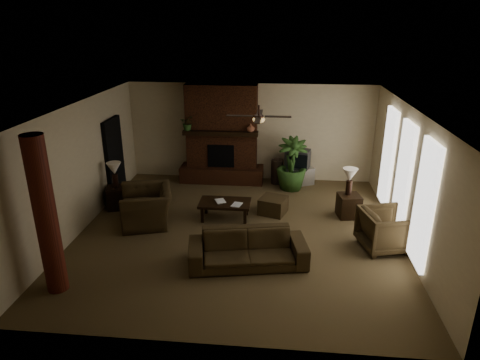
# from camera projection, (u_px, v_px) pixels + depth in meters

# --- Properties ---
(room_shell) EXTENTS (7.00, 7.00, 7.00)m
(room_shell) POSITION_uv_depth(u_px,v_px,m) (238.00, 173.00, 8.92)
(room_shell) COLOR brown
(room_shell) RESTS_ON ground
(fireplace) EXTENTS (2.40, 0.70, 2.80)m
(fireplace) POSITION_uv_depth(u_px,v_px,m) (222.00, 142.00, 12.08)
(fireplace) COLOR #4E2715
(fireplace) RESTS_ON ground
(windows) EXTENTS (0.08, 3.65, 2.35)m
(windows) POSITION_uv_depth(u_px,v_px,m) (403.00, 178.00, 8.81)
(windows) COLOR white
(windows) RESTS_ON ground
(log_column) EXTENTS (0.36, 0.36, 2.80)m
(log_column) POSITION_uv_depth(u_px,v_px,m) (46.00, 217.00, 6.96)
(log_column) COLOR #5B2316
(log_column) RESTS_ON ground
(doorway) EXTENTS (0.10, 1.00, 2.10)m
(doorway) POSITION_uv_depth(u_px,v_px,m) (115.00, 158.00, 11.03)
(doorway) COLOR black
(doorway) RESTS_ON ground
(ceiling_fan) EXTENTS (1.35, 1.35, 0.37)m
(ceiling_fan) POSITION_uv_depth(u_px,v_px,m) (259.00, 118.00, 8.76)
(ceiling_fan) COLOR #301E15
(ceiling_fan) RESTS_ON ceiling
(sofa) EXTENTS (2.34, 1.06, 0.88)m
(sofa) POSITION_uv_depth(u_px,v_px,m) (248.00, 244.00, 8.05)
(sofa) COLOR #3D2F1A
(sofa) RESTS_ON ground
(armchair_left) EXTENTS (1.18, 1.47, 1.12)m
(armchair_left) POSITION_uv_depth(u_px,v_px,m) (146.00, 200.00, 9.69)
(armchair_left) COLOR #3D2F1A
(armchair_left) RESTS_ON ground
(armchair_right) EXTENTS (1.05, 1.09, 0.94)m
(armchair_right) POSITION_uv_depth(u_px,v_px,m) (385.00, 228.00, 8.60)
(armchair_right) COLOR #3D2F1A
(armchair_right) RESTS_ON ground
(coffee_table) EXTENTS (1.20, 0.70, 0.43)m
(coffee_table) POSITION_uv_depth(u_px,v_px,m) (225.00, 204.00, 9.95)
(coffee_table) COLOR black
(coffee_table) RESTS_ON ground
(ottoman) EXTENTS (0.76, 0.76, 0.40)m
(ottoman) POSITION_uv_depth(u_px,v_px,m) (273.00, 205.00, 10.30)
(ottoman) COLOR #3D2F1A
(ottoman) RESTS_ON ground
(tv_stand) EXTENTS (0.98, 0.79, 0.50)m
(tv_stand) POSITION_uv_depth(u_px,v_px,m) (298.00, 176.00, 12.13)
(tv_stand) COLOR silver
(tv_stand) RESTS_ON ground
(tv) EXTENTS (0.76, 0.67, 0.52)m
(tv) POSITION_uv_depth(u_px,v_px,m) (298.00, 159.00, 11.95)
(tv) COLOR #343436
(tv) RESTS_ON tv_stand
(floor_vase) EXTENTS (0.34, 0.34, 0.77)m
(floor_vase) POSITION_uv_depth(u_px,v_px,m) (277.00, 169.00, 12.12)
(floor_vase) COLOR black
(floor_vase) RESTS_ON ground
(floor_plant) EXTENTS (1.07, 1.59, 0.82)m
(floor_plant) POSITION_uv_depth(u_px,v_px,m) (291.00, 175.00, 11.71)
(floor_plant) COLOR #2F5120
(floor_plant) RESTS_ON ground
(side_table_left) EXTENTS (0.62, 0.62, 0.55)m
(side_table_left) POSITION_uv_depth(u_px,v_px,m) (118.00, 197.00, 10.57)
(side_table_left) COLOR black
(side_table_left) RESTS_ON ground
(lamp_left) EXTENTS (0.40, 0.40, 0.65)m
(lamp_left) POSITION_uv_depth(u_px,v_px,m) (114.00, 170.00, 10.30)
(lamp_left) COLOR #301E15
(lamp_left) RESTS_ON side_table_left
(side_table_right) EXTENTS (0.58, 0.58, 0.55)m
(side_table_right) POSITION_uv_depth(u_px,v_px,m) (349.00, 206.00, 10.10)
(side_table_right) COLOR black
(side_table_right) RESTS_ON ground
(lamp_right) EXTENTS (0.45, 0.45, 0.65)m
(lamp_right) POSITION_uv_depth(u_px,v_px,m) (350.00, 177.00, 9.89)
(lamp_right) COLOR #301E15
(lamp_right) RESTS_ON side_table_right
(mantel_plant) EXTENTS (0.38, 0.42, 0.33)m
(mantel_plant) POSITION_uv_depth(u_px,v_px,m) (188.00, 124.00, 11.71)
(mantel_plant) COLOR #2F5120
(mantel_plant) RESTS_ON fireplace
(mantel_vase) EXTENTS (0.28, 0.28, 0.22)m
(mantel_vase) POSITION_uv_depth(u_px,v_px,m) (251.00, 128.00, 11.56)
(mantel_vase) COLOR #9A583D
(mantel_vase) RESTS_ON fireplace
(book_a) EXTENTS (0.21, 0.11, 0.29)m
(book_a) POSITION_uv_depth(u_px,v_px,m) (216.00, 197.00, 9.86)
(book_a) COLOR #999999
(book_a) RESTS_ON coffee_table
(book_b) EXTENTS (0.21, 0.07, 0.29)m
(book_b) POSITION_uv_depth(u_px,v_px,m) (232.00, 199.00, 9.73)
(book_b) COLOR #999999
(book_b) RESTS_ON coffee_table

